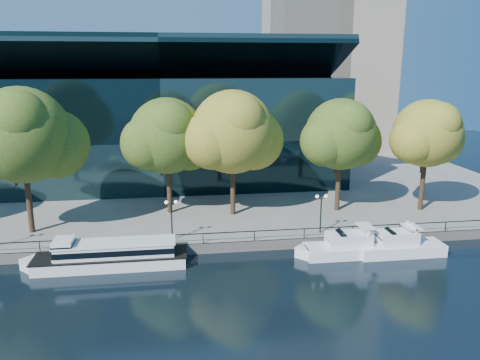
{
  "coord_description": "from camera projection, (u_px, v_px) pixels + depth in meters",
  "views": [
    {
      "loc": [
        -2.24,
        -39.06,
        17.68
      ],
      "look_at": [
        4.24,
        8.0,
        5.94
      ],
      "focal_mm": 35.0,
      "sensor_mm": 36.0,
      "label": 1
    }
  ],
  "objects": [
    {
      "name": "lamp_1",
      "position": [
        171.0,
        211.0,
        45.08
      ],
      "size": [
        1.26,
        0.36,
        4.03
      ],
      "color": "black",
      "rests_on": "promenade"
    },
    {
      "name": "tree_3",
      "position": [
        234.0,
        134.0,
        51.47
      ],
      "size": [
        11.57,
        9.48,
        14.11
      ],
      "color": "black",
      "rests_on": "promenade"
    },
    {
      "name": "tree_5",
      "position": [
        429.0,
        135.0,
        53.27
      ],
      "size": [
        9.68,
        7.94,
        12.94
      ],
      "color": "black",
      "rests_on": "promenade"
    },
    {
      "name": "ground",
      "position": [
        206.0,
        267.0,
        42.1
      ],
      "size": [
        160.0,
        160.0,
        0.0
      ],
      "primitive_type": "plane",
      "color": "black",
      "rests_on": "ground"
    },
    {
      "name": "tree_2",
      "position": [
        169.0,
        138.0,
        52.2
      ],
      "size": [
        10.67,
        8.75,
        13.22
      ],
      "color": "black",
      "rests_on": "promenade"
    },
    {
      "name": "cruiser_near",
      "position": [
        349.0,
        246.0,
        44.31
      ],
      "size": [
        10.25,
        2.64,
        2.97
      ],
      "color": "white",
      "rests_on": "ground"
    },
    {
      "name": "tree_1",
      "position": [
        24.0,
        137.0,
        45.59
      ],
      "size": [
        11.84,
        9.71,
        14.74
      ],
      "color": "black",
      "rests_on": "promenade"
    },
    {
      "name": "tree_4",
      "position": [
        342.0,
        136.0,
        53.11
      ],
      "size": [
        10.18,
        8.34,
        13.07
      ],
      "color": "black",
      "rests_on": "promenade"
    },
    {
      "name": "promenade",
      "position": [
        191.0,
        172.0,
        76.96
      ],
      "size": [
        90.0,
        67.08,
        1.0
      ],
      "color": "slate",
      "rests_on": "ground"
    },
    {
      "name": "lamp_2",
      "position": [
        321.0,
        205.0,
        47.06
      ],
      "size": [
        1.26,
        0.36,
        4.03
      ],
      "color": "black",
      "rests_on": "promenade"
    },
    {
      "name": "cruiser_far",
      "position": [
        397.0,
        245.0,
        44.51
      ],
      "size": [
        9.28,
        2.57,
        3.03
      ],
      "color": "white",
      "rests_on": "ground"
    },
    {
      "name": "convention_building",
      "position": [
        164.0,
        128.0,
        70.1
      ],
      "size": [
        50.0,
        24.57,
        21.43
      ],
      "color": "black",
      "rests_on": "ground"
    },
    {
      "name": "tour_boat",
      "position": [
        107.0,
        254.0,
        41.82
      ],
      "size": [
        14.71,
        3.28,
        2.79
      ],
      "color": "silver",
      "rests_on": "ground"
    },
    {
      "name": "railing",
      "position": [
        203.0,
        234.0,
        44.76
      ],
      "size": [
        88.2,
        0.08,
        0.99
      ],
      "color": "black",
      "rests_on": "promenade"
    }
  ]
}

